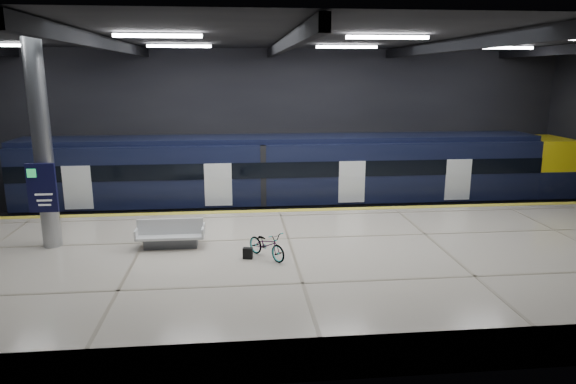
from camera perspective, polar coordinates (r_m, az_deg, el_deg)
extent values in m
plane|color=black|center=(19.51, -0.27, -7.32)|extent=(30.00, 30.00, 0.00)
cube|color=black|center=(26.41, -1.95, 6.98)|extent=(30.00, 0.10, 8.00)
cube|color=black|center=(10.72, 3.79, -2.07)|extent=(30.00, 0.10, 8.00)
cube|color=black|center=(18.32, -0.30, 16.84)|extent=(30.00, 16.00, 0.10)
cube|color=black|center=(18.72, -19.61, 15.27)|extent=(0.25, 16.00, 0.40)
cube|color=black|center=(18.31, -0.30, 16.06)|extent=(0.25, 16.00, 0.40)
cube|color=black|center=(19.80, 17.92, 15.22)|extent=(0.25, 16.00, 0.40)
cube|color=white|center=(16.40, -14.26, 16.48)|extent=(2.60, 0.18, 0.10)
cube|color=white|center=(16.92, 10.99, 16.52)|extent=(2.60, 0.18, 0.10)
cube|color=white|center=(24.08, -29.31, 14.04)|extent=(2.60, 0.18, 0.10)
cube|color=white|center=(22.34, -11.99, 15.57)|extent=(2.60, 0.18, 0.10)
cube|color=white|center=(22.73, 6.54, 15.72)|extent=(2.60, 0.18, 0.10)
cube|color=white|center=(25.14, 22.87, 14.55)|extent=(2.60, 0.18, 0.10)
cube|color=beige|center=(16.99, 0.54, -8.50)|extent=(30.00, 11.00, 1.10)
cube|color=yellow|center=(21.78, -0.97, -2.08)|extent=(30.00, 0.40, 0.01)
cube|color=gray|center=(24.00, -1.36, -3.18)|extent=(30.00, 0.08, 0.16)
cube|color=gray|center=(25.39, -1.61, -2.28)|extent=(30.00, 0.08, 0.16)
cube|color=black|center=(24.60, -0.55, -1.64)|extent=(24.00, 2.58, 0.80)
cube|color=black|center=(24.21, -0.56, 2.42)|extent=(24.00, 2.80, 2.75)
cube|color=black|center=(23.98, -0.57, 5.94)|extent=(24.00, 2.30, 0.24)
cube|color=black|center=(22.78, -0.24, 2.45)|extent=(24.00, 0.04, 0.70)
cube|color=white|center=(23.37, 7.10, 1.12)|extent=(1.20, 0.05, 1.90)
cube|color=yellow|center=(28.48, 26.51, 2.65)|extent=(2.00, 2.80, 2.75)
cube|color=black|center=(28.61, 27.05, 3.00)|extent=(1.60, 2.38, 0.80)
cube|color=#595B60|center=(17.71, -12.85, -5.48)|extent=(1.74, 0.54, 0.33)
cube|color=white|center=(17.63, -12.89, -4.71)|extent=(2.17, 0.93, 0.09)
cube|color=white|center=(17.54, -12.94, -3.76)|extent=(2.17, 0.09, 0.54)
cube|color=white|center=(17.77, -16.39, -4.34)|extent=(0.07, 0.92, 0.33)
cube|color=white|center=(17.49, -9.38, -4.25)|extent=(0.07, 0.92, 0.33)
imported|color=#99999E|center=(16.22, -2.37, -5.85)|extent=(1.47, 1.69, 0.88)
cube|color=black|center=(16.28, -4.49, -6.79)|extent=(0.33, 0.24, 0.35)
cylinder|color=#9EA0A5|center=(18.44, -25.64, 4.79)|extent=(0.60, 0.60, 6.90)
cube|color=black|center=(18.27, -25.66, 0.41)|extent=(0.90, 0.12, 1.60)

